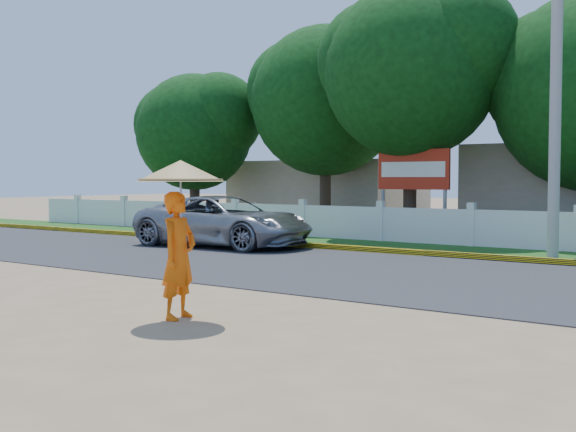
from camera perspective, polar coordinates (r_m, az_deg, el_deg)
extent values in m
plane|color=#9E8460|center=(12.20, -5.53, -6.51)|extent=(120.00, 120.00, 0.00)
cube|color=#38383A|center=(15.82, 5.31, -4.28)|extent=(60.00, 7.00, 0.02)
cube|color=#2D601E|center=(20.49, 12.78, -2.67)|extent=(60.00, 3.50, 0.03)
cube|color=yellow|center=(18.94, 10.77, -2.91)|extent=(40.00, 0.18, 0.16)
cube|color=silver|center=(21.79, 14.29, -0.94)|extent=(40.00, 0.10, 1.10)
cube|color=#B7AD99|center=(33.29, 3.13, 1.94)|extent=(8.00, 5.00, 2.80)
cylinder|color=#989896|center=(19.06, 20.40, 9.31)|extent=(0.28, 0.28, 8.34)
imported|color=gray|center=(21.22, -5.11, -0.42)|extent=(5.54, 2.80, 1.50)
imported|color=#E55C0C|center=(10.43, -8.63, -3.09)|extent=(0.54, 0.73, 1.82)
cylinder|color=gray|center=(10.35, -8.47, 0.76)|extent=(0.03, 0.03, 1.18)
cone|color=tan|center=(10.34, -8.49, 3.56)|extent=(1.25, 1.25, 0.30)
cylinder|color=gray|center=(24.24, 7.51, 0.58)|extent=(0.12, 0.12, 2.00)
cylinder|color=gray|center=(23.28, 12.29, 0.44)|extent=(0.12, 0.12, 2.00)
cube|color=#AF2512|center=(23.72, 9.88, 3.65)|extent=(2.50, 0.12, 1.30)
cube|color=silver|center=(23.66, 9.82, 3.65)|extent=(2.25, 0.02, 0.49)
cylinder|color=#473828|center=(24.46, 9.62, 2.88)|extent=(0.44, 0.44, 3.96)
sphere|color=#114B14|center=(24.71, 9.69, 11.20)|extent=(5.81, 5.81, 5.81)
cylinder|color=#473828|center=(31.63, -7.38, 1.71)|extent=(0.44, 0.44, 2.63)
sphere|color=#114B14|center=(31.68, -7.42, 6.59)|extent=(5.03, 5.03, 5.03)
cylinder|color=#473828|center=(28.62, 2.97, 2.41)|extent=(0.44, 0.44, 3.43)
sphere|color=#114B14|center=(28.78, 2.98, 9.07)|extent=(5.91, 5.91, 5.91)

